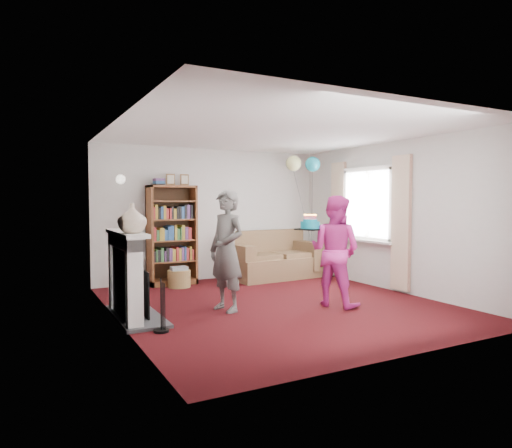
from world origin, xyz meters
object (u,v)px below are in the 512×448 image
bookcase (171,236)px  person_striped (227,251)px  birthday_cake (310,225)px  sofa (272,260)px  person_magenta (335,251)px

bookcase → person_striped: (0.07, -2.29, -0.05)m
person_striped → birthday_cake: bearing=58.9°
sofa → person_magenta: 2.58m
person_striped → birthday_cake: (1.17, -0.31, 0.33)m
sofa → birthday_cake: bearing=-110.9°
bookcase → person_magenta: bearing=-60.1°
bookcase → person_magenta: bookcase is taller
bookcase → sofa: (1.97, -0.23, -0.54)m
sofa → birthday_cake: 2.62m
bookcase → person_striped: bearing=-88.2°
bookcase → sofa: size_ratio=1.15×
person_striped → bookcase: bearing=165.5°
person_magenta → birthday_cake: bearing=41.9°
sofa → birthday_cake: birthday_cake is taller
birthday_cake → bookcase: bearing=115.5°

